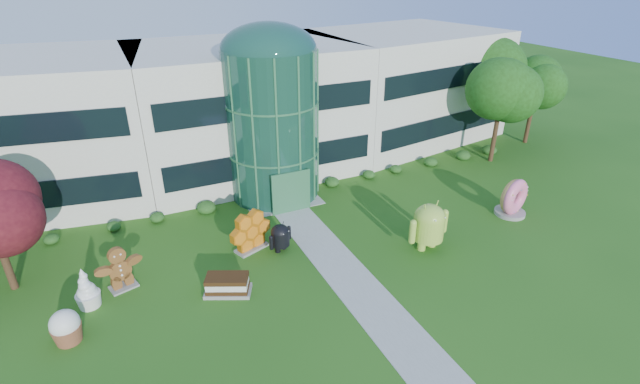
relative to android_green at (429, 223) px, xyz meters
name	(u,v)px	position (x,y,z in m)	size (l,w,h in m)	color
ground	(360,290)	(-5.34, -1.72, -1.59)	(140.00, 140.00, 0.00)	#215114
building	(246,107)	(-5.34, 16.28, 3.06)	(46.00, 15.00, 9.30)	beige
atrium	(272,126)	(-5.34, 10.28, 3.31)	(6.00, 6.00, 9.80)	#194738
walkway	(341,268)	(-5.34, 0.28, -1.57)	(2.40, 20.00, 0.04)	#9E9E93
trees_backdrop	(268,132)	(-5.34, 11.28, 2.61)	(52.00, 8.00, 8.40)	#1B4010
android_green	(429,223)	(0.00, 0.00, 0.00)	(2.81, 1.87, 3.19)	#A0C940
android_black	(280,236)	(-7.61, 3.28, -0.64)	(1.68, 1.13, 1.91)	black
donut	(513,197)	(7.26, 0.89, -0.35)	(2.40, 1.15, 2.50)	#E95890
gingerbread	(119,268)	(-15.92, 3.51, -0.42)	(2.55, 0.98, 2.36)	brown
ice_cream_sandwich	(227,285)	(-11.30, 0.85, -1.10)	(2.23, 1.12, 0.99)	black
honeycomb	(251,233)	(-9.06, 4.10, -0.52)	(2.73, 0.98, 2.15)	orange
froyo	(86,288)	(-17.45, 2.71, -0.55)	(1.21, 1.21, 2.08)	white
cupcake	(66,327)	(-18.32, 0.60, -0.81)	(1.31, 1.31, 1.58)	white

